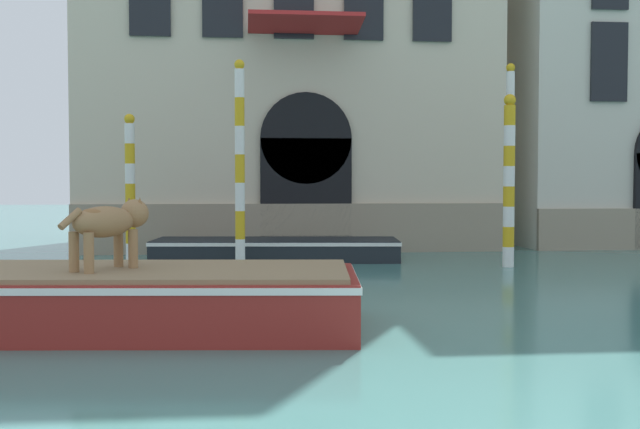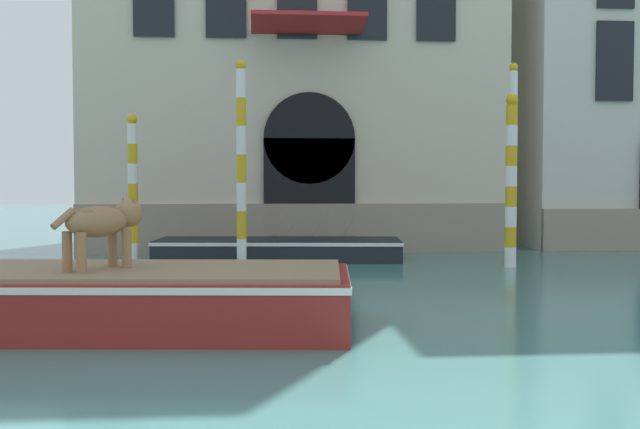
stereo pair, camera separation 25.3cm
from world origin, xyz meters
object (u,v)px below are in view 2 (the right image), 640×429
(boat_foreground, at_px, (55,297))
(mooring_pole_2, at_px, (133,188))
(mooring_pole_3, at_px, (511,180))
(mooring_pole_0, at_px, (241,163))
(boat_moored_near_palazzo, at_px, (278,249))
(mooring_pole_1, at_px, (513,162))
(dog_on_deck, at_px, (104,222))

(boat_foreground, bearing_deg, mooring_pole_2, 97.57)
(boat_foreground, bearing_deg, mooring_pole_3, 43.01)
(mooring_pole_0, distance_m, mooring_pole_3, 5.78)
(boat_moored_near_palazzo, height_order, mooring_pole_1, mooring_pole_1)
(mooring_pole_2, bearing_deg, boat_moored_near_palazzo, 6.34)
(mooring_pole_0, height_order, mooring_pole_1, mooring_pole_1)
(mooring_pole_1, distance_m, mooring_pole_2, 8.67)
(dog_on_deck, relative_size, mooring_pole_3, 0.29)
(dog_on_deck, distance_m, mooring_pole_1, 10.77)
(dog_on_deck, xyz_separation_m, mooring_pole_1, (7.73, 7.43, 0.96))
(dog_on_deck, xyz_separation_m, mooring_pole_0, (1.54, 6.75, 0.90))
(dog_on_deck, relative_size, boat_moored_near_palazzo, 0.19)
(dog_on_deck, height_order, boat_moored_near_palazzo, dog_on_deck)
(boat_moored_near_palazzo, xyz_separation_m, mooring_pole_3, (4.91, -1.92, 1.61))
(mooring_pole_1, bearing_deg, mooring_pole_0, -173.66)
(boat_foreground, distance_m, mooring_pole_3, 10.09)
(boat_moored_near_palazzo, xyz_separation_m, mooring_pole_2, (-3.28, -0.36, 1.43))
(mooring_pole_2, bearing_deg, dog_on_deck, -83.28)
(mooring_pole_3, bearing_deg, mooring_pole_2, 169.28)
(boat_foreground, relative_size, boat_moored_near_palazzo, 1.28)
(boat_moored_near_palazzo, bearing_deg, mooring_pole_2, -168.18)
(boat_foreground, xyz_separation_m, mooring_pole_3, (7.90, 6.10, 1.47))
(mooring_pole_1, relative_size, mooring_pole_2, 1.36)
(mooring_pole_2, relative_size, mooring_pole_3, 0.90)
(mooring_pole_0, distance_m, mooring_pole_1, 6.23)
(dog_on_deck, xyz_separation_m, mooring_pole_3, (7.28, 6.23, 0.54))
(mooring_pole_0, height_order, mooring_pole_2, mooring_pole_0)
(boat_foreground, height_order, mooring_pole_3, mooring_pole_3)
(mooring_pole_1, bearing_deg, boat_foreground, -138.82)
(boat_moored_near_palazzo, distance_m, mooring_pole_2, 3.60)
(boat_foreground, distance_m, mooring_pole_2, 7.76)
(dog_on_deck, bearing_deg, mooring_pole_1, -6.80)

